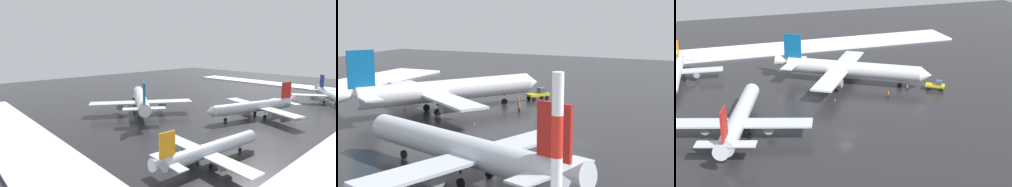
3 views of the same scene
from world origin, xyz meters
TOP-DOWN VIEW (x-y plane):
  - ground_plane at (0.00, 0.00)m, footprint 240.00×240.00m
  - snow_bank_left at (-67.00, 0.00)m, footprint 14.00×116.00m
  - airplane_parked_starboard at (-28.68, 10.49)m, footprint 30.68×35.73m
  - airplane_foreground_jet at (-7.10, -19.91)m, footprint 34.33×28.94m
  - airplane_far_rear at (-43.17, -30.91)m, footprint 28.16×23.41m
  - pushback_tug at (-17.51, 29.24)m, footprint 4.43×5.03m
  - ground_crew_by_nose_gear at (-16.02, 15.87)m, footprint 0.36×0.36m
  - ground_crew_near_tug at (-19.09, 22.21)m, footprint 0.36×0.36m
  - traffic_cone_near_nose at (-36.28, 8.71)m, footprint 0.36×0.36m
  - traffic_cone_mid_line at (-18.64, 3.53)m, footprint 0.36×0.36m

SIDE VIEW (x-z plane):
  - ground_plane at x=0.00m, z-range 0.00..0.00m
  - snow_bank_left at x=-67.00m, z-range 0.00..0.49m
  - traffic_cone_near_nose at x=-36.28m, z-range 0.00..0.55m
  - traffic_cone_mid_line at x=-18.64m, z-range 0.00..0.55m
  - ground_crew_by_nose_gear at x=-16.02m, z-range 0.12..1.83m
  - ground_crew_near_tug at x=-19.09m, z-range 0.12..1.83m
  - pushback_tug at x=-17.51m, z-range 0.03..2.53m
  - airplane_far_rear at x=-43.17m, z-range -1.42..6.94m
  - airplane_foreground_jet at x=-7.10m, z-range -1.77..8.69m
  - airplane_parked_starboard at x=-28.68m, z-range -2.04..10.00m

